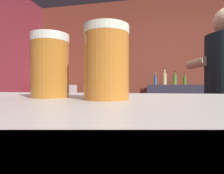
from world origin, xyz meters
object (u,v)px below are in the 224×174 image
Objects in this scene: pint_glass_far at (50,66)px; mixing_bowl at (163,99)px; mini_fridge at (55,115)px; pint_glass_near at (107,63)px; bottle_vinegar at (185,80)px; bottle_hot_sauce at (155,80)px; bottle_olive_oil at (165,78)px; bottle_soy at (175,80)px.

mixing_bowl is at bearing 79.74° from pint_glass_far.
mini_fridge is 8.66× the size of pint_glass_far.
pint_glass_near reaches higher than mixing_bowl.
mini_fridge is 6.01× the size of bottle_vinegar.
pint_glass_far is at bearing -95.03° from bottle_hot_sauce.
pint_glass_near is at bearing -96.20° from mixing_bowl.
bottle_olive_oil is at bearing -8.69° from bottle_hot_sauce.
mixing_bowl is at bearing -94.35° from bottle_olive_oil.
mini_fridge is 4.99× the size of bottle_soy.
mixing_bowl is 1.21m from bottle_soy.
bottle_olive_oil is at bearing 175.34° from bottle_vinegar.
bottle_vinegar reaches higher than mixing_bowl.
bottle_soy is at bearing 170.52° from bottle_vinegar.
pint_glass_near is 0.99× the size of pint_glass_far.
pint_glass_near is 0.68× the size of bottle_vinegar.
pint_glass_near is 3.00m from bottle_hot_sauce.
pint_glass_far is 0.58× the size of bottle_soy.
bottle_soy is (2.10, 0.13, 0.64)m from mini_fridge.
bottle_vinegar is (0.40, 1.13, 0.24)m from mixing_bowl.
mini_fridge is at bearing -176.46° from bottle_soy.
pint_glass_near is 0.57× the size of bottle_soy.
pint_glass_near is 0.62× the size of bottle_hot_sauce.
bottle_olive_oil is 0.17m from bottle_soy.
bottle_vinegar reaches higher than pint_glass_far.
bottle_olive_oil is (0.09, 1.16, 0.27)m from mixing_bowl.
mixing_bowl is at bearing -87.02° from bottle_hot_sauce.
pint_glass_near is at bearing -101.51° from bottle_vinegar.
mini_fridge is at bearing 120.22° from pint_glass_near.
mini_fridge is 2.05m from bottle_olive_oil.
pint_glass_near is (1.65, -2.84, 0.57)m from mini_fridge.
bottle_hot_sauce reaches higher than pint_glass_far.
pint_glass_far reaches higher than mixing_bowl.
bottle_hot_sauce is (-0.46, 0.05, 0.01)m from bottle_vinegar.
bottle_hot_sauce is 0.31m from bottle_soy.
mixing_bowl is 1.21m from bottle_hot_sauce.
pint_glass_far is 3.00m from bottle_vinegar.
mixing_bowl is 1.09× the size of bottle_vinegar.
pint_glass_near is at bearing -15.04° from pint_glass_far.
bottle_olive_oil reaches higher than mini_fridge.
mixing_bowl is 1.82m from pint_glass_far.
bottle_hot_sauce is 0.92× the size of bottle_soy.
bottle_vinegar is 0.47m from bottle_hot_sauce.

